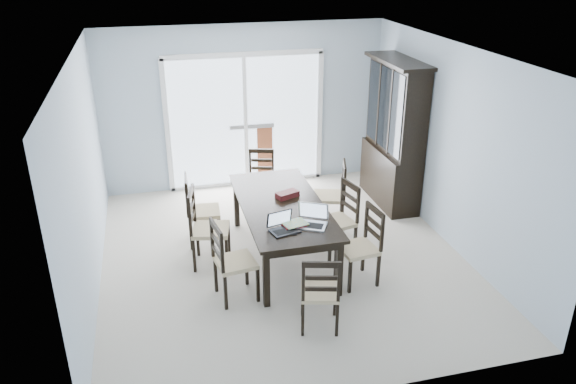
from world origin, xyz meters
name	(u,v)px	position (x,y,z in m)	size (l,w,h in m)	color
floor	(282,256)	(0.00, 0.00, 0.00)	(5.00, 5.00, 0.00)	beige
ceiling	(281,52)	(0.00, 0.00, 2.60)	(5.00, 5.00, 0.00)	white
back_wall	(245,107)	(0.00, 2.50, 1.30)	(4.50, 0.02, 2.60)	#AABCCB
wall_left	(85,180)	(-2.25, 0.00, 1.30)	(0.02, 5.00, 2.60)	#AABCCB
wall_right	(451,147)	(2.25, 0.00, 1.30)	(0.02, 5.00, 2.60)	#AABCCB
balcony	(237,164)	(0.00, 3.50, -0.05)	(4.50, 2.00, 0.10)	gray
railing	(228,118)	(0.00, 4.50, 0.55)	(4.50, 0.06, 1.10)	#99999E
dining_table	(282,209)	(0.00, 0.00, 0.67)	(1.00, 2.20, 0.75)	black
china_hutch	(394,135)	(2.02, 1.25, 1.07)	(0.50, 1.38, 2.20)	black
sliding_door	(245,121)	(0.00, 2.48, 1.09)	(2.52, 0.05, 2.18)	silver
chair_left_near	(227,253)	(-0.81, -0.76, 0.59)	(0.49, 0.48, 1.11)	black
chair_left_mid	(202,220)	(-0.99, 0.07, 0.62)	(0.53, 0.52, 1.17)	black
chair_left_far	(196,203)	(-1.01, 0.64, 0.59)	(0.46, 0.45, 1.11)	black
chair_right_near	(365,237)	(0.81, -0.77, 0.58)	(0.47, 0.46, 1.09)	black
chair_right_mid	(342,211)	(0.78, -0.06, 0.58)	(0.51, 0.50, 1.10)	black
chair_right_far	(336,188)	(0.94, 0.67, 0.58)	(0.52, 0.52, 1.10)	black
chair_end_near	(320,286)	(0.02, -1.56, 0.54)	(0.48, 0.49, 1.03)	black
chair_end_far	(261,173)	(0.06, 1.58, 0.54)	(0.48, 0.49, 1.01)	black
laptop_dark	(285,228)	(-0.14, -0.72, 0.80)	(0.35, 0.29, 0.21)	black
laptop_silver	(311,222)	(0.18, -0.66, 0.81)	(0.43, 0.39, 0.24)	silver
book_stack	(294,225)	(0.00, -0.62, 0.77)	(0.31, 0.26, 0.04)	maroon
cell_phone	(292,234)	(-0.08, -0.80, 0.76)	(0.10, 0.04, 0.01)	black
game_box	(287,194)	(0.11, 0.18, 0.79)	(0.29, 0.14, 0.07)	#4A0E1A
hot_tub	(211,140)	(-0.47, 3.36, 0.51)	(2.06, 1.86, 1.02)	brown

